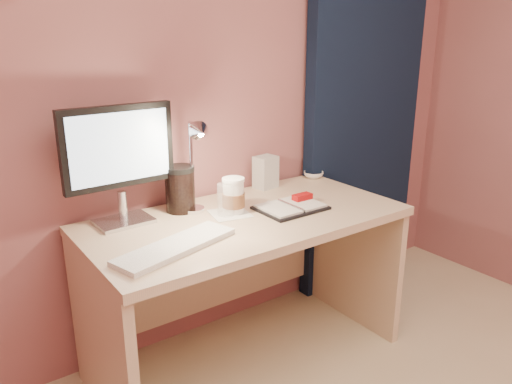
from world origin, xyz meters
TOP-DOWN VIEW (x-y plane):
  - room at (0.95, 1.69)m, footprint 3.50×3.50m
  - desk at (0.00, 1.45)m, footprint 1.40×0.70m
  - monitor at (-0.47, 1.61)m, footprint 0.47×0.17m
  - keyboard at (-0.41, 1.24)m, footprint 0.52×0.28m
  - planner at (0.22, 1.34)m, footprint 0.30×0.22m
  - paper_a at (0.27, 1.37)m, footprint 0.17×0.17m
  - paper_b at (-0.04, 1.44)m, footprint 0.19×0.19m
  - paper_c at (0.20, 1.39)m, footprint 0.20×0.20m
  - coffee_cup at (-0.03, 1.44)m, footprint 0.10×0.10m
  - clear_cup at (-0.06, 1.44)m, footprint 0.08×0.08m
  - bowl at (0.65, 1.66)m, footprint 0.12×0.12m
  - lotion_bottle at (-0.00, 1.47)m, footprint 0.07×0.07m
  - dark_jar at (-0.20, 1.61)m, footprint 0.13×0.13m
  - product_box at (0.32, 1.67)m, footprint 0.12×0.10m
  - desk_lamp at (-0.13, 1.46)m, footprint 0.14×0.27m

SIDE VIEW (x-z plane):
  - desk at x=0.00m, z-range 0.14..0.87m
  - paper_c at x=0.20m, z-range 0.73..0.73m
  - paper_b at x=-0.04m, z-range 0.73..0.73m
  - paper_a at x=0.27m, z-range 0.73..0.73m
  - keyboard at x=-0.41m, z-range 0.73..0.75m
  - planner at x=0.22m, z-range 0.72..0.76m
  - bowl at x=0.65m, z-range 0.73..0.76m
  - lotion_bottle at x=0.00m, z-range 0.73..0.85m
  - clear_cup at x=-0.06m, z-range 0.73..0.87m
  - coffee_cup at x=-0.03m, z-range 0.72..0.89m
  - product_box at x=0.32m, z-range 0.73..0.90m
  - dark_jar at x=-0.20m, z-range 0.73..0.91m
  - desk_lamp at x=-0.13m, z-range 0.78..1.22m
  - monitor at x=-0.47m, z-range 0.78..1.27m
  - room at x=0.95m, z-range -0.61..2.89m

